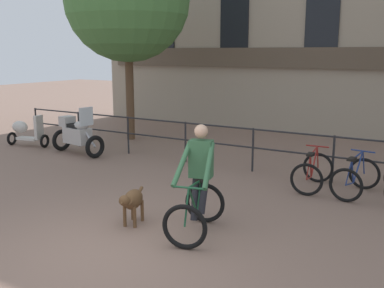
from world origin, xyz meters
TOP-DOWN VIEW (x-y plane):
  - ground_plane at (0.00, 0.00)m, footprint 60.00×60.00m
  - canal_railing at (-0.00, 5.20)m, footprint 15.05×0.05m
  - building_facade at (0.00, 10.99)m, footprint 18.00×0.72m
  - cyclist_with_bike at (0.71, 1.36)m, footprint 0.94×1.30m
  - dog at (-0.36, 1.06)m, footprint 0.38×0.84m
  - parked_motorcycle at (-4.92, 4.41)m, footprint 1.69×0.85m
  - parked_bicycle_near_lamp at (1.62, 4.54)m, footprint 0.72×1.15m
  - parked_bicycle_mid_left at (2.48, 4.54)m, footprint 0.81×1.19m
  - parked_scooter at (-7.03, 4.42)m, footprint 1.33×0.65m

SIDE VIEW (x-z plane):
  - ground_plane at x=0.00m, z-range 0.00..0.00m
  - parked_bicycle_near_lamp at x=1.62m, z-range -0.07..0.79m
  - parked_bicycle_mid_left at x=2.48m, z-range -0.07..0.79m
  - dog at x=-0.36m, z-range 0.12..0.71m
  - parked_scooter at x=-7.03m, z-range -0.02..0.94m
  - parked_motorcycle at x=-4.92m, z-range -0.11..1.24m
  - canal_railing at x=0.00m, z-range 0.18..1.23m
  - cyclist_with_bike at x=0.71m, z-range -0.09..1.61m
  - building_facade at x=0.00m, z-range -0.02..8.52m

